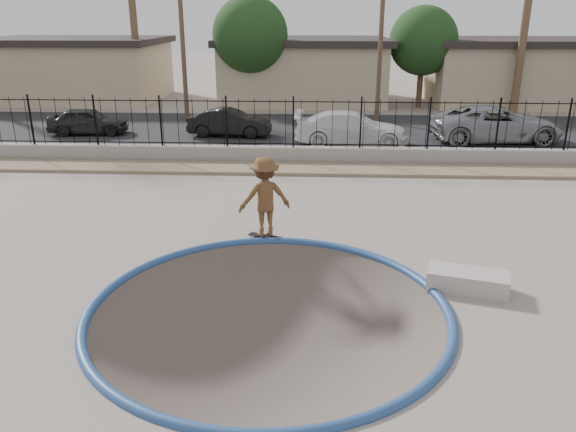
% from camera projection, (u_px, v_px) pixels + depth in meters
% --- Properties ---
extents(ground, '(120.00, 120.00, 2.20)m').
position_uv_depth(ground, '(295.00, 178.00, 23.35)').
color(ground, gray).
rests_on(ground, ground).
extents(bowl_pit, '(6.84, 6.84, 1.80)m').
position_uv_depth(bowl_pit, '(269.00, 310.00, 10.77)').
color(bowl_pit, '#4A4039').
rests_on(bowl_pit, ground).
extents(coping_ring, '(7.04, 7.04, 0.20)m').
position_uv_depth(coping_ring, '(269.00, 310.00, 10.77)').
color(coping_ring, navy).
rests_on(coping_ring, ground).
extents(rock_strip, '(42.00, 1.60, 0.11)m').
position_uv_depth(rock_strip, '(292.00, 169.00, 20.33)').
color(rock_strip, tan).
rests_on(rock_strip, ground).
extents(retaining_wall, '(42.00, 0.45, 0.60)m').
position_uv_depth(retaining_wall, '(293.00, 155.00, 21.28)').
color(retaining_wall, gray).
rests_on(retaining_wall, ground).
extents(fence, '(40.00, 0.04, 1.80)m').
position_uv_depth(fence, '(293.00, 123.00, 20.87)').
color(fence, black).
rests_on(fence, retaining_wall).
extents(street, '(90.00, 8.00, 0.04)m').
position_uv_depth(street, '(299.00, 128.00, 27.66)').
color(street, black).
rests_on(street, ground).
extents(house_west, '(11.60, 8.60, 3.90)m').
position_uv_depth(house_west, '(74.00, 68.00, 36.62)').
color(house_west, tan).
rests_on(house_west, ground).
extents(house_center, '(10.60, 8.60, 3.90)m').
position_uv_depth(house_center, '(304.00, 69.00, 35.92)').
color(house_center, tan).
rests_on(house_center, ground).
extents(house_east, '(12.60, 8.60, 3.90)m').
position_uv_depth(house_east, '(526.00, 70.00, 35.26)').
color(house_east, tan).
rests_on(house_east, ground).
extents(utility_pole_left, '(1.70, 0.24, 9.00)m').
position_uv_depth(utility_pole_left, '(182.00, 27.00, 28.23)').
color(utility_pole_left, '#473323').
rests_on(utility_pole_left, ground).
extents(utility_pole_mid, '(1.70, 0.24, 9.50)m').
position_uv_depth(utility_pole_mid, '(382.00, 22.00, 27.67)').
color(utility_pole_mid, '#473323').
rests_on(utility_pole_mid, ground).
extents(street_tree_left, '(4.32, 4.32, 6.36)m').
position_uv_depth(street_tree_left, '(250.00, 35.00, 32.02)').
color(street_tree_left, '#473323').
rests_on(street_tree_left, ground).
extents(street_tree_mid, '(3.96, 3.96, 5.83)m').
position_uv_depth(street_tree_mid, '(423.00, 41.00, 32.61)').
color(street_tree_mid, '#473323').
rests_on(street_tree_mid, ground).
extents(skater, '(1.47, 1.12, 2.01)m').
position_uv_depth(skater, '(265.00, 201.00, 13.82)').
color(skater, brown).
rests_on(skater, ground).
extents(skateboard, '(0.89, 0.52, 0.08)m').
position_uv_depth(skateboard, '(265.00, 236.00, 14.14)').
color(skateboard, black).
rests_on(skateboard, ground).
extents(concrete_ledge, '(1.73, 1.11, 0.40)m').
position_uv_depth(concrete_ledge, '(467.00, 281.00, 11.49)').
color(concrete_ledge, '#AFA39B').
rests_on(concrete_ledge, ground).
extents(car_a, '(3.72, 1.78, 1.23)m').
position_uv_depth(car_a, '(88.00, 121.00, 26.03)').
color(car_a, black).
rests_on(car_a, street).
extents(car_b, '(3.83, 1.56, 1.24)m').
position_uv_depth(car_b, '(230.00, 123.00, 25.63)').
color(car_b, black).
rests_on(car_b, street).
extents(car_c, '(4.90, 2.12, 1.40)m').
position_uv_depth(car_c, '(351.00, 128.00, 23.93)').
color(car_c, white).
rests_on(car_c, street).
extents(car_d, '(5.87, 3.11, 1.57)m').
position_uv_depth(car_d, '(496.00, 124.00, 24.43)').
color(car_d, gray).
rests_on(car_d, street).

